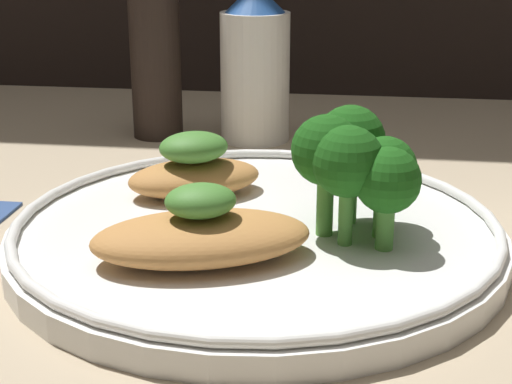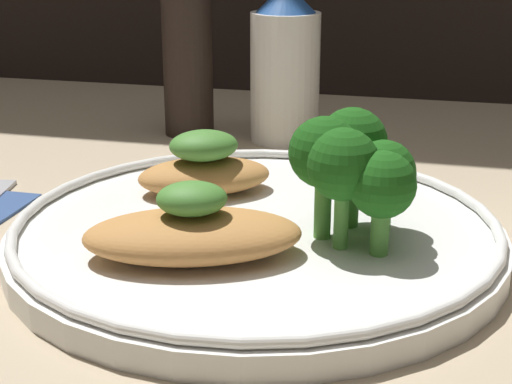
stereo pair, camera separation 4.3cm
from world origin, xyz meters
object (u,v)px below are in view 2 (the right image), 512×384
pepper_grinder (187,38)px  broccoli_bunch (357,164)px  plate (256,233)px  sauce_bottle (285,67)px

pepper_grinder → broccoli_bunch: bearing=-53.8°
plate → pepper_grinder: (-11.49, 22.73, 7.18)cm
plate → broccoli_bunch: bearing=-5.2°
sauce_bottle → pepper_grinder: bearing=180.0°
sauce_bottle → plate: bearing=-82.0°
broccoli_bunch → sauce_bottle: 24.81cm
broccoli_bunch → sauce_bottle: bearing=110.6°
plate → pepper_grinder: 26.46cm
broccoli_bunch → sauce_bottle: size_ratio=0.56×
plate → broccoli_bunch: (5.51, -0.50, 4.56)cm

